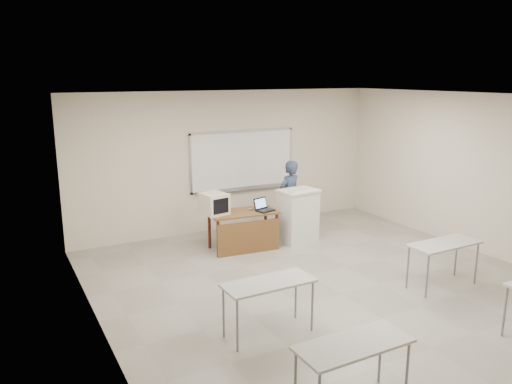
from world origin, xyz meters
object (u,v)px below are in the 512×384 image
crt_monitor (214,204)px  mouse (251,209)px  whiteboard (243,161)px  presenter (289,198)px  laptop (264,208)px  keyboard (298,191)px  podium (298,215)px  instructor_desk (246,224)px

crt_monitor → mouse: 0.78m
whiteboard → presenter: whiteboard is taller
whiteboard → crt_monitor: (-1.25, -1.24, -0.53)m
laptop → mouse: (-0.20, 0.18, -0.04)m
mouse → keyboard: size_ratio=0.21×
podium → laptop: podium is taller
instructor_desk → crt_monitor: size_ratio=2.70×
presenter → crt_monitor: bearing=-8.7°
podium → mouse: bearing=165.6°
podium → presenter: size_ratio=0.68×
instructor_desk → crt_monitor: bearing=162.4°
whiteboard → keyboard: (0.41, -1.59, -0.40)m
crt_monitor → keyboard: 1.70m
instructor_desk → presenter: bearing=26.6°
whiteboard → keyboard: 1.69m
crt_monitor → laptop: (0.95, -0.25, -0.14)m
mouse → instructor_desk: bearing=-152.3°
podium → whiteboard: bearing=102.9°
crt_monitor → instructor_desk: bearing=-32.3°
whiteboard → podium: size_ratio=2.32×
podium → keyboard: 0.56m
podium → keyboard: (-0.09, -0.12, 0.54)m
whiteboard → podium: bearing=-71.2°
crt_monitor → mouse: (0.75, -0.08, -0.18)m
whiteboard → presenter: (0.59, -0.98, -0.69)m
laptop → mouse: size_ratio=3.62×
instructor_desk → presenter: presenter is taller
instructor_desk → podium: 1.20m
presenter → instructor_desk: bearing=4.2°
whiteboard → laptop: whiteboard is taller
instructor_desk → podium: (1.20, 0.01, 0.01)m
whiteboard → presenter: size_ratio=1.57×
podium → presenter: (0.09, 0.49, 0.25)m
podium → laptop: 0.84m
podium → mouse: (-1.00, 0.15, 0.23)m
crt_monitor → laptop: 0.99m
keyboard → presenter: size_ratio=0.27×
whiteboard → instructor_desk: 1.89m
podium → instructor_desk: bearing=174.6°
laptop → keyboard: size_ratio=0.75×
podium → keyboard: size_ratio=2.49×
instructor_desk → keyboard: (1.11, -0.11, 0.56)m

